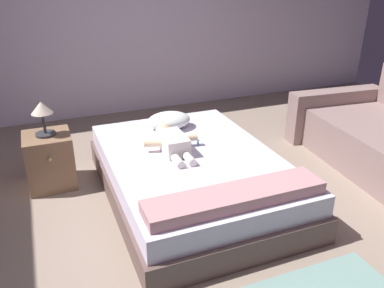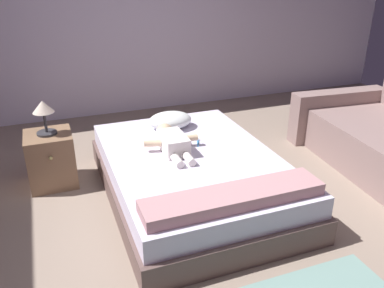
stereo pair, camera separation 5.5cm
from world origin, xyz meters
TOP-DOWN VIEW (x-y plane):
  - ground_plane at (0.00, 0.00)m, footprint 8.00×8.00m
  - wall_behind_bed at (0.00, 3.00)m, footprint 8.00×0.12m
  - bed at (0.08, 0.63)m, footprint 1.39×2.00m
  - pillow at (0.10, 1.27)m, footprint 0.41×0.31m
  - baby at (-0.03, 0.80)m, footprint 0.48×0.65m
  - toothbrush at (0.22, 0.85)m, footprint 0.07×0.15m
  - nightstand at (-1.01, 1.26)m, footprint 0.40×0.43m
  - lamp at (-1.01, 1.26)m, footprint 0.18×0.18m
  - blanket at (0.08, -0.14)m, footprint 1.25×0.27m

SIDE VIEW (x-z plane):
  - ground_plane at x=0.00m, z-range 0.00..0.00m
  - bed at x=0.08m, z-range 0.00..0.37m
  - nightstand at x=-1.01m, z-range 0.00..0.48m
  - toothbrush at x=0.22m, z-range 0.37..0.40m
  - blanket at x=0.08m, z-range 0.38..0.46m
  - baby at x=-0.03m, z-range 0.37..0.53m
  - pillow at x=0.10m, z-range 0.38..0.53m
  - lamp at x=-1.01m, z-range 0.54..0.84m
  - wall_behind_bed at x=0.00m, z-range 0.00..2.53m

